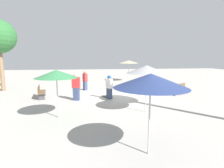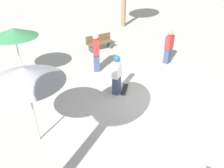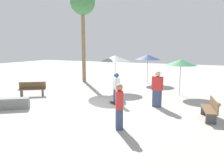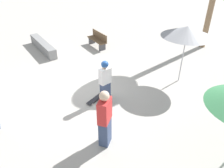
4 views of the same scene
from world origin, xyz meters
name	(u,v)px [view 2 (image 2 of 4)]	position (x,y,z in m)	size (l,w,h in m)	color
ground_plane	(147,99)	(0.00, 0.00, 0.00)	(60.00, 60.00, 0.00)	#ADA8A0
skater_main	(117,74)	(0.94, -0.83, 0.88)	(0.48, 0.47, 1.62)	#38476B
skateboard	(125,89)	(0.55, -0.92, 0.06)	(0.61, 0.78, 0.07)	black
bench_near	(100,42)	(0.05, -5.51, 0.43)	(1.65, 0.74, 0.85)	#47474C
shade_umbrella_green	(14,33)	(4.34, -3.66, 2.05)	(1.94, 1.94, 2.23)	#B7B7BC
shade_umbrella_grey	(25,75)	(4.08, 0.67, 2.21)	(2.02, 2.02, 2.41)	#B7B7BC
bystander_watching	(169,47)	(-2.56, -2.51, 0.84)	(0.53, 0.44, 1.69)	#38476B
bystander_far	(96,53)	(1.04, -3.03, 0.91)	(0.40, 0.55, 1.81)	#38476B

